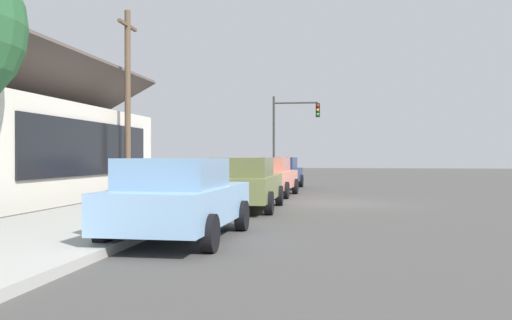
# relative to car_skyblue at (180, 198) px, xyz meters

# --- Properties ---
(ground_plane) EXTENTS (120.00, 120.00, 0.00)m
(ground_plane) POSITION_rel_car_skyblue_xyz_m (9.00, -2.86, -0.82)
(ground_plane) COLOR #4C4947
(sidewalk_curb) EXTENTS (60.00, 4.20, 0.16)m
(sidewalk_curb) POSITION_rel_car_skyblue_xyz_m (9.00, 2.74, -0.74)
(sidewalk_curb) COLOR #B2AFA8
(sidewalk_curb) RESTS_ON ground
(car_skyblue) EXTENTS (4.60, 2.16, 1.59)m
(car_skyblue) POSITION_rel_car_skyblue_xyz_m (0.00, 0.00, 0.00)
(car_skyblue) COLOR #8CB7E0
(car_skyblue) RESTS_ON ground
(car_olive) EXTENTS (4.89, 2.02, 1.59)m
(car_olive) POSITION_rel_car_skyblue_xyz_m (6.22, -0.25, 0.00)
(car_olive) COLOR olive
(car_olive) RESTS_ON ground
(car_coral) EXTENTS (4.68, 2.20, 1.59)m
(car_coral) POSITION_rel_car_skyblue_xyz_m (12.15, -0.22, -0.00)
(car_coral) COLOR #EA8C75
(car_coral) RESTS_ON ground
(car_navy) EXTENTS (4.60, 2.21, 1.59)m
(car_navy) POSITION_rel_car_skyblue_xyz_m (17.63, -0.10, -0.00)
(car_navy) COLOR navy
(car_navy) RESTS_ON ground
(storefront_building) EXTENTS (13.30, 6.73, 5.35)m
(storefront_building) POSITION_rel_car_skyblue_xyz_m (9.03, 9.12, 1.08)
(storefront_building) COLOR silver
(storefront_building) RESTS_ON ground
(traffic_light_main) EXTENTS (0.37, 2.79, 5.20)m
(traffic_light_main) POSITION_rel_car_skyblue_xyz_m (22.30, -0.32, 2.68)
(traffic_light_main) COLOR #383833
(traffic_light_main) RESTS_ON ground
(utility_pole_wooden) EXTENTS (1.80, 0.24, 7.50)m
(utility_pole_wooden) POSITION_rel_car_skyblue_xyz_m (10.89, 5.34, 3.11)
(utility_pole_wooden) COLOR brown
(utility_pole_wooden) RESTS_ON ground
(fire_hydrant_red) EXTENTS (0.22, 0.22, 0.71)m
(fire_hydrant_red) POSITION_rel_car_skyblue_xyz_m (10.17, 1.34, -0.32)
(fire_hydrant_red) COLOR red
(fire_hydrant_red) RESTS_ON sidewalk_curb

